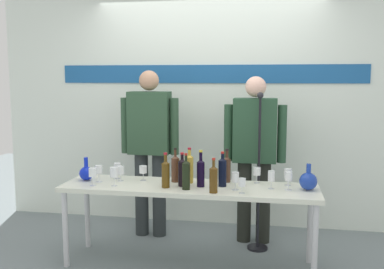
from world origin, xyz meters
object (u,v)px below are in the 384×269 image
object	(u,v)px
display_table	(189,193)
wine_glass_left_0	(121,170)
wine_bottle_0	(227,168)
wine_bottle_5	(222,171)
wine_bottle_2	(175,168)
wine_glass_right_1	(242,183)
wine_bottle_7	(166,173)
wine_glass_right_2	(271,176)
wine_bottle_1	(214,178)
decanter_blue_right	(308,181)
wine_glass_right_4	(289,177)
wine_glass_right_5	(235,178)
microphone_stand	(258,198)
wine_glass_left_2	(99,170)
wine_glass_right_3	(257,172)
wine_bottle_8	(187,174)
wine_glass_left_5	(93,173)
presenter_right	(255,149)
wine_glass_left_3	(117,167)
wine_glass_left_4	(143,170)
wine_bottle_3	(182,171)
wine_bottle_4	(201,172)
wine_bottle_6	(189,167)
decanter_blue_left	(86,173)
presenter_left	(150,142)
wine_glass_left_1	(114,172)
wine_glass_right_0	(288,174)

from	to	relation	value
display_table	wine_glass_left_0	world-z (taller)	wine_glass_left_0
wine_bottle_0	wine_bottle_5	distance (m)	0.17
wine_bottle_2	wine_glass_right_1	xyz separation A→B (m)	(0.62, -0.30, -0.04)
wine_bottle_7	wine_glass_right_2	xyz separation A→B (m)	(0.89, 0.11, -0.02)
wine_bottle_1	wine_bottle_5	distance (m)	0.23
decanter_blue_right	wine_glass_right_4	distance (m)	0.17
wine_glass_right_5	microphone_stand	distance (m)	0.66
wine_glass_left_2	wine_glass_right_3	world-z (taller)	wine_glass_left_2
wine_bottle_1	wine_bottle_8	xyz separation A→B (m)	(-0.24, 0.07, 0.01)
wine_glass_right_5	wine_bottle_2	bearing A→B (deg)	160.43
wine_glass_left_5	wine_bottle_5	bearing A→B (deg)	9.29
presenter_right	wine_glass_left_2	distance (m)	1.53
wine_bottle_0	wine_glass_right_2	xyz separation A→B (m)	(0.40, -0.19, -0.02)
wine_bottle_8	microphone_stand	bearing A→B (deg)	46.07
wine_bottle_7	wine_glass_right_2	world-z (taller)	wine_bottle_7
display_table	wine_glass_left_3	size ratio (longest dim) A/B	14.98
wine_bottle_0	wine_glass_left_2	size ratio (longest dim) A/B	1.96
wine_bottle_2	wine_glass_left_4	xyz separation A→B (m)	(-0.30, -0.01, -0.03)
wine_bottle_0	wine_bottle_3	bearing A→B (deg)	-148.95
wine_bottle_4	wine_glass_right_5	size ratio (longest dim) A/B	2.08
wine_bottle_6	wine_glass_left_3	world-z (taller)	wine_bottle_6
decanter_blue_right	wine_bottle_4	world-z (taller)	wine_bottle_4
wine_bottle_3	wine_bottle_8	distance (m)	0.12
wine_bottle_4	wine_bottle_7	xyz separation A→B (m)	(-0.29, -0.09, -0.00)
decanter_blue_right	wine_bottle_7	size ratio (longest dim) A/B	0.74
decanter_blue_left	presenter_left	bearing A→B (deg)	56.29
wine_glass_left_1	wine_glass_right_3	xyz separation A→B (m)	(1.22, 0.33, -0.02)
wine_bottle_6	wine_bottle_7	bearing A→B (deg)	-129.45
wine_glass_left_0	wine_glass_left_2	size ratio (longest dim) A/B	0.89
decanter_blue_left	wine_bottle_0	bearing A→B (deg)	7.46
decanter_blue_left	presenter_right	xyz separation A→B (m)	(1.51, 0.64, 0.17)
wine_bottle_0	wine_bottle_2	bearing A→B (deg)	-170.78
wine_bottle_3	wine_bottle_8	size ratio (longest dim) A/B	0.96
decanter_blue_right	wine_glass_left_5	size ratio (longest dim) A/B	1.43
wine_bottle_0	wine_bottle_7	xyz separation A→B (m)	(-0.50, -0.30, 0.00)
wine_bottle_4	wine_glass_left_2	distance (m)	0.93
wine_glass_left_3	display_table	bearing A→B (deg)	-11.40
wine_glass_left_0	wine_glass_left_4	bearing A→B (deg)	16.25
wine_glass_left_3	wine_glass_right_0	size ratio (longest dim) A/B	1.01
wine_bottle_2	wine_glass_left_2	world-z (taller)	wine_bottle_2
display_table	wine_bottle_8	xyz separation A→B (m)	(0.00, -0.13, 0.20)
presenter_left	wine_glass_right_2	xyz separation A→B (m)	(1.25, -0.66, -0.16)
wine_glass_right_2	wine_glass_left_3	bearing A→B (deg)	174.76
decanter_blue_left	wine_bottle_1	distance (m)	1.23
wine_bottle_6	wine_glass_right_5	xyz separation A→B (m)	(0.43, -0.18, -0.03)
wine_bottle_8	wine_glass_right_3	bearing A→B (deg)	29.99
wine_glass_left_1	presenter_right	bearing A→B (deg)	34.19
wine_glass_right_2	wine_glass_right_5	distance (m)	0.31
wine_glass_left_1	microphone_stand	world-z (taller)	microphone_stand
wine_bottle_8	wine_glass_left_4	bearing A→B (deg)	151.40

